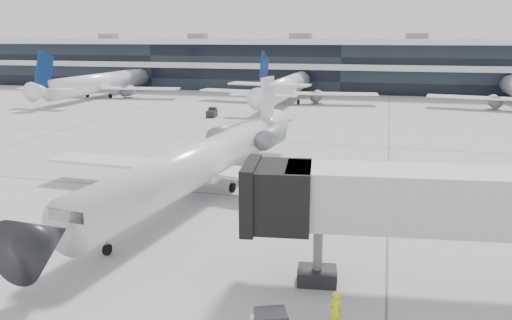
# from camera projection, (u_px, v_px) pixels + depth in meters

# --- Properties ---
(ground) EXTENTS (220.00, 220.00, 0.00)m
(ground) POSITION_uv_depth(u_px,v_px,m) (248.00, 197.00, 36.64)
(ground) COLOR gray
(ground) RESTS_ON ground
(terminal) EXTENTS (170.00, 22.00, 10.00)m
(terminal) POSITION_uv_depth(u_px,v_px,m) (345.00, 67.00, 112.50)
(terminal) COLOR black
(terminal) RESTS_ON ground
(bg_jet_left) EXTENTS (32.00, 40.00, 9.60)m
(bg_jet_left) POSITION_uv_depth(u_px,v_px,m) (105.00, 96.00, 99.38)
(bg_jet_left) COLOR white
(bg_jet_left) RESTS_ON ground
(bg_jet_center) EXTENTS (32.00, 40.00, 9.60)m
(bg_jet_center) POSITION_uv_depth(u_px,v_px,m) (287.00, 102.00, 90.28)
(bg_jet_center) COLOR white
(bg_jet_center) RESTS_ON ground
(regional_jet) EXTENTS (26.75, 33.40, 7.71)m
(regional_jet) POSITION_uv_depth(u_px,v_px,m) (204.00, 160.00, 36.57)
(regional_jet) COLOR silver
(regional_jet) RESTS_ON ground
(jet_bridge) EXTENTS (18.40, 5.74, 5.90)m
(jet_bridge) POSITION_uv_depth(u_px,v_px,m) (472.00, 202.00, 21.91)
(jet_bridge) COLOR #A6A9AB
(jet_bridge) RESTS_ON ground
(ramp_worker) EXTENTS (0.78, 0.72, 1.79)m
(ramp_worker) POSITION_uv_depth(u_px,v_px,m) (335.00, 312.00, 19.55)
(ramp_worker) COLOR yellow
(ramp_worker) RESTS_ON ground
(traffic_cone) EXTENTS (0.49, 0.49, 0.62)m
(traffic_cone) POSITION_uv_depth(u_px,v_px,m) (190.00, 173.00, 41.86)
(traffic_cone) COLOR #EC570C
(traffic_cone) RESTS_ON ground
(far_tug) EXTENTS (1.45, 2.25, 1.37)m
(far_tug) POSITION_uv_depth(u_px,v_px,m) (212.00, 113.00, 73.56)
(far_tug) COLOR black
(far_tug) RESTS_ON ground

